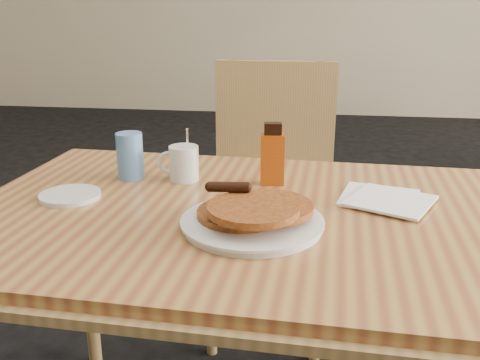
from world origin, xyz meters
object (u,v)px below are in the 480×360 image
object	(u,v)px
main_table	(246,226)
blue_tumbler	(130,156)
pancake_plate	(253,217)
syrup_bottle	(272,156)
coffee_mug	(183,163)
chair_main_far	(272,174)

from	to	relation	value
main_table	blue_tumbler	world-z (taller)	blue_tumbler
main_table	blue_tumbler	size ratio (longest dim) A/B	11.10
pancake_plate	blue_tumbler	bearing A→B (deg)	141.55
syrup_bottle	blue_tumbler	distance (m)	0.39
coffee_mug	main_table	bearing A→B (deg)	-29.15
chair_main_far	coffee_mug	bearing A→B (deg)	-109.17
pancake_plate	syrup_bottle	distance (m)	0.30
main_table	coffee_mug	xyz separation A→B (m)	(-0.20, 0.20, 0.09)
main_table	chair_main_far	xyz separation A→B (m)	(0.00, 0.75, -0.11)
chair_main_far	blue_tumbler	xyz separation A→B (m)	(-0.34, -0.56, 0.21)
main_table	pancake_plate	size ratio (longest dim) A/B	4.54
pancake_plate	blue_tumbler	distance (m)	0.47
main_table	pancake_plate	bearing A→B (deg)	-74.18
chair_main_far	syrup_bottle	distance (m)	0.60
chair_main_far	syrup_bottle	bearing A→B (deg)	-85.27
syrup_bottle	coffee_mug	bearing A→B (deg)	174.35
main_table	blue_tumbler	distance (m)	0.41
coffee_mug	pancake_plate	bearing A→B (deg)	-36.75
syrup_bottle	blue_tumbler	bearing A→B (deg)	174.51
chair_main_far	coffee_mug	world-z (taller)	chair_main_far
pancake_plate	chair_main_far	bearing A→B (deg)	91.68
chair_main_far	pancake_plate	world-z (taller)	chair_main_far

